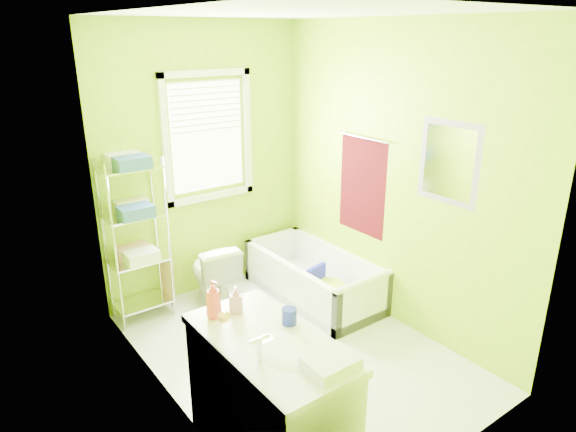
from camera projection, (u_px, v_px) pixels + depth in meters
ground at (295, 351)px, 4.23m from camera, size 2.90×2.90×0.00m
room_envelope at (296, 169)px, 3.71m from camera, size 2.14×2.94×2.62m
window at (208, 130)px, 4.79m from camera, size 0.92×0.05×1.22m
door at (250, 347)px, 2.56m from camera, size 0.09×0.80×2.00m
right_wall_decor at (394, 177)px, 4.35m from camera, size 0.04×1.48×1.17m
bathtub at (315, 283)px, 5.04m from camera, size 0.68×1.45×0.47m
toilet at (213, 274)px, 4.82m from camera, size 0.47×0.70×0.67m
vanity at (270, 396)px, 3.05m from camera, size 0.57×1.10×1.08m
wire_shelf_unit at (136, 222)px, 4.46m from camera, size 0.51×0.40×1.52m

